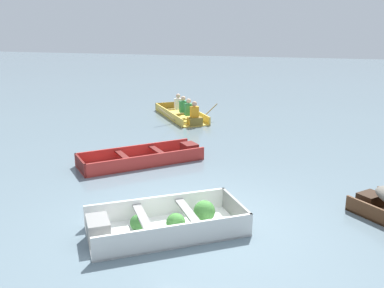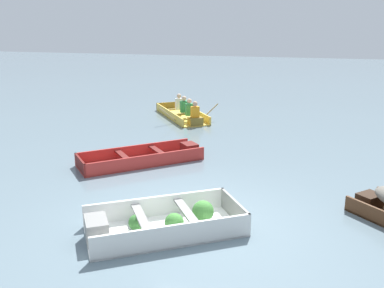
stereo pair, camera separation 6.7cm
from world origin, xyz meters
name	(u,v)px [view 2 (the right image)]	position (x,y,z in m)	size (l,w,h in m)	color
ground_plane	(199,219)	(0.00, 0.00, 0.00)	(80.00, 80.00, 0.00)	slate
dinghy_white_foreground	(163,223)	(-0.47, -0.65, 0.17)	(2.96, 2.57, 0.44)	white
skiff_red_near_moored	(146,158)	(-2.23, 2.94, 0.12)	(3.07, 2.94, 0.34)	#AD2D28
rowboat_yellow_with_crew	(184,113)	(-2.80, 8.26, 0.21)	(2.91, 3.39, 0.88)	#E5BC47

